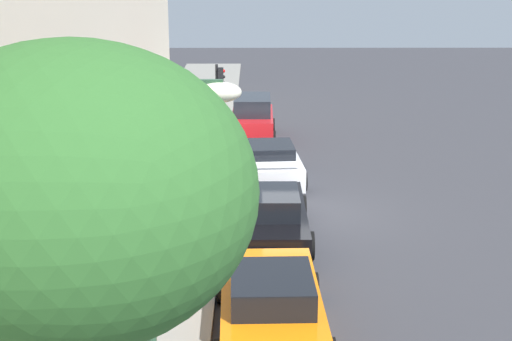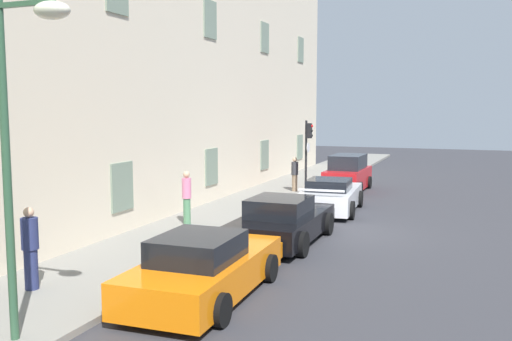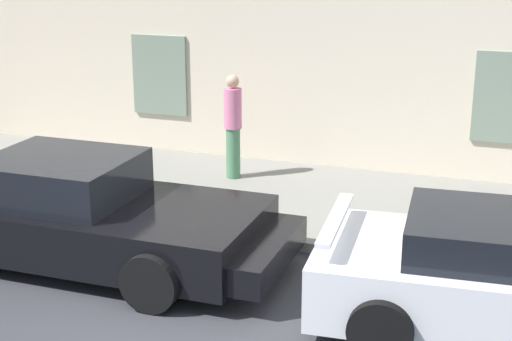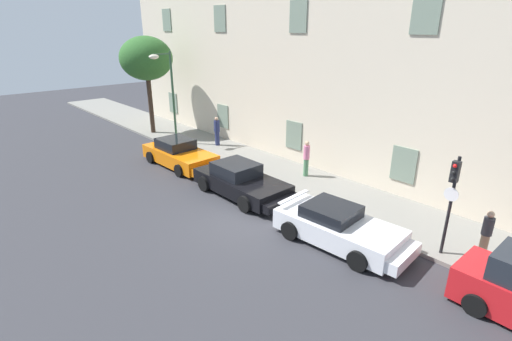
{
  "view_description": "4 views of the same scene",
  "coord_description": "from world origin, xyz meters",
  "px_view_note": "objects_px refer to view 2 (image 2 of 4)",
  "views": [
    {
      "loc": [
        -20.51,
        1.51,
        7.26
      ],
      "look_at": [
        -0.06,
        1.43,
        1.34
      ],
      "focal_mm": 52.68,
      "sensor_mm": 36.0,
      "label": 1
    },
    {
      "loc": [
        -17.43,
        -4.03,
        4.0
      ],
      "look_at": [
        -0.06,
        2.73,
        1.91
      ],
      "focal_mm": 39.09,
      "sensor_mm": 36.0,
      "label": 2
    },
    {
      "loc": [
        3.35,
        -6.96,
        4.16
      ],
      "look_at": [
        0.03,
        2.44,
        1.07
      ],
      "focal_mm": 53.7,
      "sensor_mm": 36.0,
      "label": 3
    },
    {
      "loc": [
        10.11,
        -8.78,
        7.04
      ],
      "look_at": [
        -0.99,
        1.25,
        1.37
      ],
      "focal_mm": 26.53,
      "sensor_mm": 36.0,
      "label": 4
    }
  ],
  "objects_px": {
    "street_lamp": "(24,107)",
    "pedestrian_admiring": "(295,174)",
    "traffic_light": "(308,144)",
    "pedestrian_strolling": "(187,197)",
    "hatchback_parked": "(348,174)",
    "sportscar_white_middle": "(331,196)",
    "sportscar_yellow_flank": "(285,221)",
    "pedestrian_bystander": "(30,247)",
    "sportscar_red_lead": "(208,267)"
  },
  "relations": [
    {
      "from": "sportscar_yellow_flank",
      "to": "traffic_light",
      "type": "height_order",
      "value": "traffic_light"
    },
    {
      "from": "sportscar_white_middle",
      "to": "sportscar_red_lead",
      "type": "bearing_deg",
      "value": 179.21
    },
    {
      "from": "sportscar_white_middle",
      "to": "hatchback_parked",
      "type": "bearing_deg",
      "value": 5.31
    },
    {
      "from": "street_lamp",
      "to": "pedestrian_admiring",
      "type": "height_order",
      "value": "street_lamp"
    },
    {
      "from": "pedestrian_bystander",
      "to": "sportscar_red_lead",
      "type": "bearing_deg",
      "value": -67.32
    },
    {
      "from": "street_lamp",
      "to": "pedestrian_strolling",
      "type": "xyz_separation_m",
      "value": [
        9.31,
        2.17,
        -2.95
      ]
    },
    {
      "from": "traffic_light",
      "to": "pedestrian_strolling",
      "type": "relative_size",
      "value": 1.86
    },
    {
      "from": "hatchback_parked",
      "to": "pedestrian_strolling",
      "type": "bearing_deg",
      "value": 162.83
    },
    {
      "from": "sportscar_red_lead",
      "to": "pedestrian_strolling",
      "type": "distance_m",
      "value": 6.76
    },
    {
      "from": "sportscar_yellow_flank",
      "to": "sportscar_white_middle",
      "type": "height_order",
      "value": "sportscar_yellow_flank"
    },
    {
      "from": "sportscar_white_middle",
      "to": "pedestrian_bystander",
      "type": "distance_m",
      "value": 12.57
    },
    {
      "from": "pedestrian_strolling",
      "to": "pedestrian_admiring",
      "type": "bearing_deg",
      "value": -7.64
    },
    {
      "from": "hatchback_parked",
      "to": "pedestrian_admiring",
      "type": "height_order",
      "value": "hatchback_parked"
    },
    {
      "from": "street_lamp",
      "to": "pedestrian_admiring",
      "type": "xyz_separation_m",
      "value": [
        17.76,
        1.04,
        -3.06
      ]
    },
    {
      "from": "pedestrian_strolling",
      "to": "traffic_light",
      "type": "bearing_deg",
      "value": -15.07
    },
    {
      "from": "sportscar_white_middle",
      "to": "pedestrian_strolling",
      "type": "xyz_separation_m",
      "value": [
        -4.86,
        3.73,
        0.48
      ]
    },
    {
      "from": "sportscar_yellow_flank",
      "to": "sportscar_red_lead",
      "type": "bearing_deg",
      "value": 179.79
    },
    {
      "from": "sportscar_white_middle",
      "to": "pedestrian_strolling",
      "type": "height_order",
      "value": "pedestrian_strolling"
    },
    {
      "from": "sportscar_red_lead",
      "to": "pedestrian_admiring",
      "type": "xyz_separation_m",
      "value": [
        14.15,
        2.45,
        0.36
      ]
    },
    {
      "from": "sportscar_white_middle",
      "to": "street_lamp",
      "type": "xyz_separation_m",
      "value": [
        -14.17,
        1.56,
        3.43
      ]
    },
    {
      "from": "sportscar_yellow_flank",
      "to": "street_lamp",
      "type": "bearing_deg",
      "value": 170.73
    },
    {
      "from": "sportscar_red_lead",
      "to": "pedestrian_strolling",
      "type": "bearing_deg",
      "value": 32.12
    },
    {
      "from": "traffic_light",
      "to": "pedestrian_admiring",
      "type": "xyz_separation_m",
      "value": [
        0.94,
        0.89,
        -1.44
      ]
    },
    {
      "from": "sportscar_red_lead",
      "to": "sportscar_white_middle",
      "type": "height_order",
      "value": "sportscar_red_lead"
    },
    {
      "from": "traffic_light",
      "to": "pedestrian_admiring",
      "type": "distance_m",
      "value": 1.94
    },
    {
      "from": "sportscar_white_middle",
      "to": "traffic_light",
      "type": "xyz_separation_m",
      "value": [
        2.64,
        1.71,
        1.81
      ]
    },
    {
      "from": "pedestrian_strolling",
      "to": "sportscar_yellow_flank",
      "type": "bearing_deg",
      "value": -98.22
    },
    {
      "from": "sportscar_yellow_flank",
      "to": "pedestrian_admiring",
      "type": "bearing_deg",
      "value": 15.42
    },
    {
      "from": "street_lamp",
      "to": "pedestrian_strolling",
      "type": "height_order",
      "value": "street_lamp"
    },
    {
      "from": "sportscar_white_middle",
      "to": "pedestrian_admiring",
      "type": "xyz_separation_m",
      "value": [
        3.59,
        2.6,
        0.37
      ]
    },
    {
      "from": "pedestrian_admiring",
      "to": "sportscar_red_lead",
      "type": "bearing_deg",
      "value": -170.16
    },
    {
      "from": "pedestrian_strolling",
      "to": "pedestrian_bystander",
      "type": "relative_size",
      "value": 1.0
    },
    {
      "from": "sportscar_yellow_flank",
      "to": "sportscar_white_middle",
      "type": "relative_size",
      "value": 1.05
    },
    {
      "from": "pedestrian_strolling",
      "to": "pedestrian_bystander",
      "type": "distance_m",
      "value": 7.17
    },
    {
      "from": "sportscar_red_lead",
      "to": "pedestrian_bystander",
      "type": "bearing_deg",
      "value": 112.68
    },
    {
      "from": "sportscar_white_middle",
      "to": "pedestrian_bystander",
      "type": "xyz_separation_m",
      "value": [
        -12.02,
        3.63,
        0.46
      ]
    },
    {
      "from": "sportscar_white_middle",
      "to": "sportscar_yellow_flank",
      "type": "bearing_deg",
      "value": 178.64
    },
    {
      "from": "sportscar_red_lead",
      "to": "sportscar_yellow_flank",
      "type": "height_order",
      "value": "sportscar_red_lead"
    },
    {
      "from": "pedestrian_strolling",
      "to": "pedestrian_bystander",
      "type": "xyz_separation_m",
      "value": [
        -7.17,
        -0.1,
        -0.02
      ]
    },
    {
      "from": "pedestrian_strolling",
      "to": "hatchback_parked",
      "type": "bearing_deg",
      "value": -17.17
    },
    {
      "from": "sportscar_red_lead",
      "to": "hatchback_parked",
      "type": "bearing_deg",
      "value": 1.31
    },
    {
      "from": "hatchback_parked",
      "to": "pedestrian_strolling",
      "type": "relative_size",
      "value": 2.16
    },
    {
      "from": "street_lamp",
      "to": "pedestrian_bystander",
      "type": "bearing_deg",
      "value": 43.95
    },
    {
      "from": "hatchback_parked",
      "to": "traffic_light",
      "type": "xyz_separation_m",
      "value": [
        -2.91,
        1.2,
        1.61
      ]
    },
    {
      "from": "sportscar_white_middle",
      "to": "hatchback_parked",
      "type": "distance_m",
      "value": 5.58
    },
    {
      "from": "sportscar_yellow_flank",
      "to": "pedestrian_strolling",
      "type": "distance_m",
      "value": 3.67
    },
    {
      "from": "street_lamp",
      "to": "pedestrian_bystander",
      "type": "height_order",
      "value": "street_lamp"
    },
    {
      "from": "pedestrian_admiring",
      "to": "traffic_light",
      "type": "bearing_deg",
      "value": -136.74
    },
    {
      "from": "traffic_light",
      "to": "pedestrian_bystander",
      "type": "height_order",
      "value": "traffic_light"
    },
    {
      "from": "sportscar_yellow_flank",
      "to": "pedestrian_strolling",
      "type": "height_order",
      "value": "pedestrian_strolling"
    }
  ]
}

